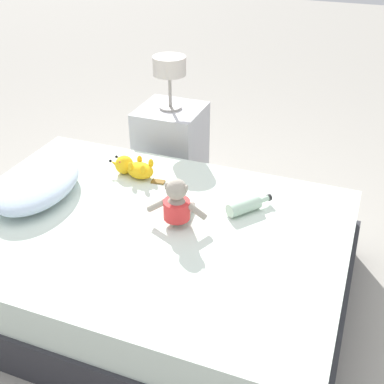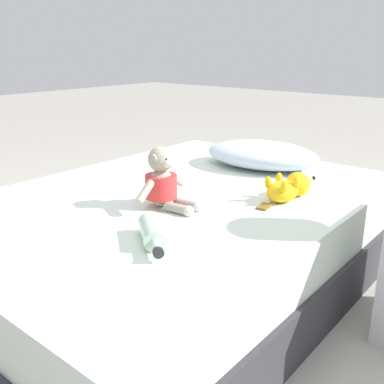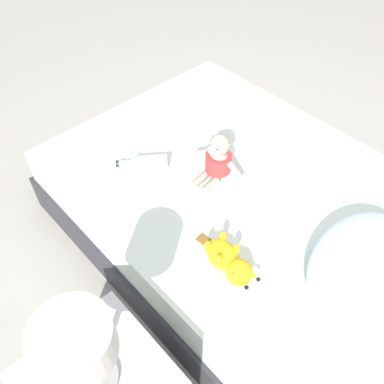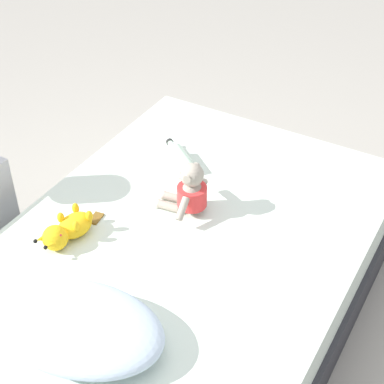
{
  "view_description": "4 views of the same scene",
  "coord_description": "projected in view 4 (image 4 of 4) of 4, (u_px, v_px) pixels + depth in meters",
  "views": [
    {
      "loc": [
        -1.66,
        -0.87,
        1.72
      ],
      "look_at": [
        0.21,
        -0.16,
        0.49
      ],
      "focal_mm": 46.04,
      "sensor_mm": 36.0,
      "label": 1
    },
    {
      "loc": [
        1.18,
        -1.32,
        1.0
      ],
      "look_at": [
        0.17,
        -0.11,
        0.48
      ],
      "focal_mm": 41.93,
      "sensor_mm": 36.0,
      "label": 2
    },
    {
      "loc": [
        1.05,
        0.75,
        1.75
      ],
      "look_at": [
        0.27,
        -0.08,
        0.49
      ],
      "focal_mm": 37.29,
      "sensor_mm": 36.0,
      "label": 3
    },
    {
      "loc": [
        -0.92,
        1.54,
        2.03
      ],
      "look_at": [
        0.05,
        -0.14,
        0.51
      ],
      "focal_mm": 57.23,
      "sensor_mm": 36.0,
      "label": 4
    }
  ],
  "objects": [
    {
      "name": "ground_plane",
      "position": [
        185.0,
        305.0,
        2.66
      ],
      "size": [
        16.0,
        16.0,
        0.0
      ],
      "primitive_type": "plane",
      "color": "#9E998E"
    },
    {
      "name": "plush_monkey",
      "position": [
        190.0,
        192.0,
        2.47
      ],
      "size": [
        0.24,
        0.29,
        0.24
      ],
      "color": "#9E9384",
      "rests_on": "bed"
    },
    {
      "name": "glass_bottle",
      "position": [
        181.0,
        158.0,
        2.77
      ],
      "size": [
        0.22,
        0.19,
        0.07
      ],
      "color": "#B2D1B7",
      "rests_on": "bed"
    },
    {
      "name": "bed",
      "position": [
        185.0,
        272.0,
        2.54
      ],
      "size": [
        1.35,
        1.88,
        0.41
      ],
      "color": "#2D2D33",
      "rests_on": "ground_plane"
    },
    {
      "name": "pillow",
      "position": [
        79.0,
        327.0,
        1.97
      ],
      "size": [
        0.63,
        0.47,
        0.13
      ],
      "color": "silver",
      "rests_on": "bed"
    },
    {
      "name": "plush_yellow_creature",
      "position": [
        67.0,
        230.0,
        2.36
      ],
      "size": [
        0.13,
        0.33,
        0.1
      ],
      "color": "yellow",
      "rests_on": "bed"
    }
  ]
}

